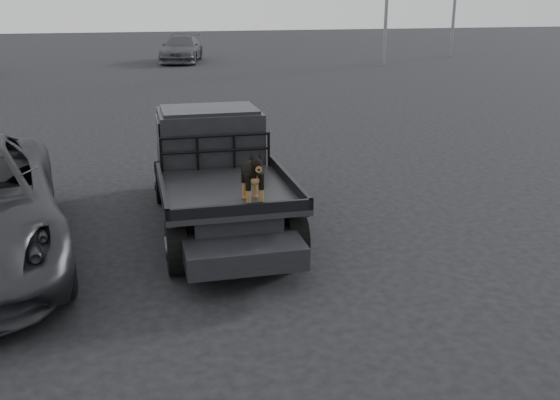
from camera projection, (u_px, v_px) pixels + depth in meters
name	position (u px, v px, depth m)	size (l,w,h in m)	color
ground	(271.00, 288.00, 8.14)	(120.00, 120.00, 0.00)	black
flatbed_ute	(219.00, 199.00, 10.19)	(2.00, 5.40, 0.92)	black
ute_cab	(210.00, 133.00, 10.79)	(1.72, 1.30, 0.88)	black
headache_rack	(216.00, 153.00, 10.15)	(1.80, 0.08, 0.55)	black
dog	(252.00, 176.00, 8.48)	(0.32, 0.60, 0.74)	black
distant_car_b	(181.00, 49.00, 35.07)	(2.03, 4.99, 1.45)	#48484D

